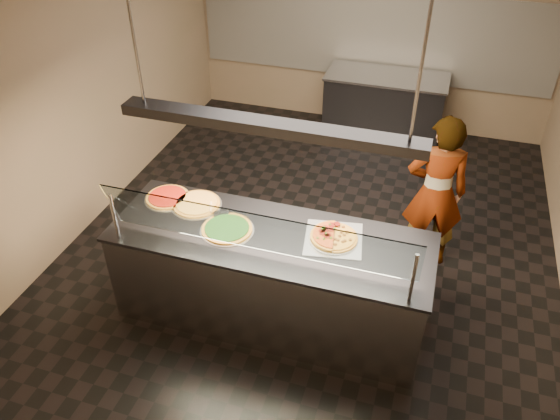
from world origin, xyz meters
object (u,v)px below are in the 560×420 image
(half_pizza_pepperoni, at_px, (323,233))
(serving_counter, at_px, (271,277))
(half_pizza_sausage, at_px, (345,238))
(worker, at_px, (435,193))
(prep_table, at_px, (384,107))
(pizza_spatula, at_px, (215,210))
(pizza_cheese, at_px, (197,204))
(heat_lamp_housing, at_px, (269,126))
(perforated_tray, at_px, (334,238))
(pizza_tomato, at_px, (168,197))
(sneeze_guard, at_px, (255,233))
(pizza_spinach, at_px, (227,228))

(half_pizza_pepperoni, bearing_deg, serving_counter, -164.00)
(half_pizza_sausage, bearing_deg, worker, 59.28)
(half_pizza_sausage, xyz_separation_m, prep_table, (-0.18, 3.58, -0.49))
(worker, bearing_deg, pizza_spatula, 20.20)
(pizza_cheese, xyz_separation_m, heat_lamp_housing, (0.77, -0.22, 1.01))
(prep_table, bearing_deg, heat_lamp_housing, -96.59)
(perforated_tray, xyz_separation_m, pizza_tomato, (-1.58, 0.12, 0.01))
(pizza_tomato, bearing_deg, perforated_tray, -4.31)
(pizza_cheese, bearing_deg, half_pizza_sausage, -4.20)
(pizza_cheese, xyz_separation_m, worker, (2.03, 1.01, -0.13))
(perforated_tray, bearing_deg, pizza_cheese, 175.40)
(sneeze_guard, xyz_separation_m, half_pizza_sausage, (0.61, 0.46, -0.27))
(perforated_tray, bearing_deg, half_pizza_pepperoni, 178.71)
(pizza_spinach, height_order, pizza_tomato, pizza_spinach)
(perforated_tray, xyz_separation_m, pizza_spatula, (-1.08, 0.05, 0.02))
(pizza_tomato, bearing_deg, half_pizza_sausage, -4.00)
(pizza_spinach, bearing_deg, worker, 37.70)
(pizza_cheese, relative_size, prep_table, 0.28)
(pizza_spinach, distance_m, prep_table, 3.85)
(pizza_cheese, bearing_deg, pizza_tomato, 176.92)
(half_pizza_pepperoni, xyz_separation_m, pizza_spinach, (-0.79, -0.15, -0.02))
(sneeze_guard, relative_size, pizza_cheese, 5.54)
(perforated_tray, height_order, heat_lamp_housing, heat_lamp_housing)
(half_pizza_pepperoni, distance_m, prep_table, 3.62)
(half_pizza_sausage, height_order, worker, worker)
(perforated_tray, xyz_separation_m, half_pizza_pepperoni, (-0.09, 0.00, 0.03))
(sneeze_guard, distance_m, pizza_cheese, 0.99)
(pizza_spinach, xyz_separation_m, pizza_spatula, (-0.19, 0.20, 0.01))
(worker, bearing_deg, serving_counter, 34.20)
(prep_table, height_order, heat_lamp_housing, heat_lamp_housing)
(serving_counter, xyz_separation_m, pizza_spatula, (-0.56, 0.17, 0.49))
(pizza_cheese, distance_m, prep_table, 3.71)
(sneeze_guard, bearing_deg, pizza_spinach, 139.99)
(serving_counter, bearing_deg, worker, 44.23)
(serving_counter, bearing_deg, pizza_cheese, 163.88)
(serving_counter, distance_m, prep_table, 3.73)
(half_pizza_pepperoni, relative_size, pizza_spatula, 1.66)
(half_pizza_sausage, distance_m, worker, 1.30)
(pizza_spinach, xyz_separation_m, prep_table, (0.80, 3.73, -0.48))
(half_pizza_pepperoni, distance_m, pizza_spatula, 0.98)
(half_pizza_sausage, distance_m, pizza_tomato, 1.67)
(serving_counter, height_order, pizza_cheese, pizza_cheese)
(prep_table, bearing_deg, pizza_spatula, -105.64)
(half_pizza_pepperoni, height_order, prep_table, half_pizza_pepperoni)
(pizza_spatula, relative_size, heat_lamp_housing, 0.11)
(pizza_spinach, bearing_deg, pizza_cheese, 147.36)
(half_pizza_pepperoni, height_order, half_pizza_sausage, half_pizza_pepperoni)
(half_pizza_sausage, bearing_deg, pizza_spinach, -171.11)
(perforated_tray, xyz_separation_m, half_pizza_sausage, (0.09, 0.00, 0.02))
(sneeze_guard, xyz_separation_m, pizza_cheese, (-0.77, 0.56, -0.28))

